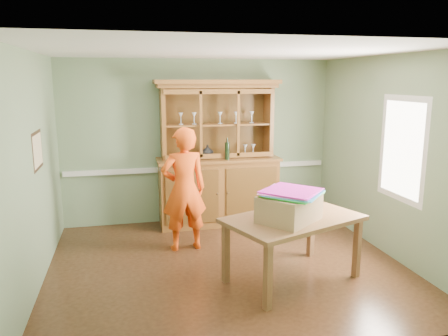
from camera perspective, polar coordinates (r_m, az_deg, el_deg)
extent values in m
plane|color=#4E2F19|center=(5.81, 0.36, -12.60)|extent=(4.50, 4.50, 0.00)
plane|color=white|center=(5.31, 0.40, 15.02)|extent=(4.50, 4.50, 0.00)
plane|color=gray|center=(7.34, -3.23, 3.48)|extent=(4.50, 0.00, 4.50)
plane|color=gray|center=(5.36, -23.72, -0.50)|extent=(0.00, 4.00, 4.00)
plane|color=gray|center=(6.31, 20.71, 1.42)|extent=(0.00, 4.00, 4.00)
plane|color=gray|center=(3.54, 7.90, -5.44)|extent=(4.50, 0.00, 4.50)
cube|color=silver|center=(7.39, -3.15, 0.00)|extent=(4.41, 0.05, 0.08)
cube|color=#352415|center=(5.61, -23.14, 2.13)|extent=(0.03, 0.60, 0.46)
cube|color=beige|center=(5.61, -23.08, 2.14)|extent=(0.01, 0.52, 0.38)
cube|color=silver|center=(6.03, 22.21, 2.31)|extent=(0.03, 0.96, 1.36)
cube|color=white|center=(6.02, 22.17, 2.31)|extent=(0.01, 0.80, 1.20)
cube|color=brown|center=(7.26, -0.75, -3.14)|extent=(1.93, 0.59, 1.07)
cube|color=brown|center=(7.13, -0.75, 1.17)|extent=(1.99, 0.65, 0.04)
cube|color=#573914|center=(7.33, -1.23, 6.06)|extent=(1.82, 0.04, 1.13)
cube|color=brown|center=(7.02, -8.00, 5.71)|extent=(0.06, 0.41, 1.13)
cube|color=brown|center=(7.38, 5.79, 6.04)|extent=(0.06, 0.41, 1.13)
cube|color=brown|center=(7.11, -0.95, 10.69)|extent=(1.93, 0.47, 0.06)
cube|color=brown|center=(7.09, -0.91, 11.21)|extent=(2.01, 0.51, 0.06)
cube|color=brown|center=(7.15, -0.93, 5.71)|extent=(1.69, 0.35, 0.03)
imported|color=#B2B2B7|center=(7.18, -2.17, 2.23)|extent=(0.20, 0.20, 0.20)
imported|color=yellow|center=(7.14, -4.71, 1.55)|extent=(0.23, 0.23, 0.06)
cylinder|color=black|center=(6.95, 0.42, 2.51)|extent=(0.08, 0.08, 0.34)
cube|color=brown|center=(5.24, 9.04, -6.62)|extent=(1.80, 1.44, 0.05)
cube|color=brown|center=(4.68, 5.75, -13.99)|extent=(0.09, 0.09, 0.73)
cube|color=brown|center=(5.24, 0.23, -11.03)|extent=(0.09, 0.09, 0.73)
cube|color=brown|center=(5.61, 16.98, -9.98)|extent=(0.09, 0.09, 0.73)
cube|color=brown|center=(6.09, 11.29, -7.97)|extent=(0.09, 0.09, 0.73)
cube|color=olive|center=(5.05, 8.49, -5.17)|extent=(0.84, 0.81, 0.30)
cube|color=#1BDA38|center=(4.99, 8.89, -3.50)|extent=(0.80, 0.80, 0.01)
cube|color=gold|center=(4.99, 8.90, -3.40)|extent=(0.80, 0.80, 0.01)
cube|color=#3BCB5F|center=(4.99, 8.90, -3.30)|extent=(0.80, 0.80, 0.01)
cube|color=#2B95CE|center=(4.99, 8.90, -3.20)|extent=(0.80, 0.80, 0.01)
cube|color=pink|center=(4.98, 8.91, -3.10)|extent=(0.80, 0.80, 0.01)
cube|color=#E823D8|center=(4.98, 8.91, -3.00)|extent=(0.80, 0.80, 0.01)
cube|color=#DA21B6|center=(4.98, 8.91, -2.90)|extent=(0.80, 0.80, 0.01)
imported|color=#F14B0F|center=(6.10, -5.25, -2.78)|extent=(0.67, 0.47, 1.74)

